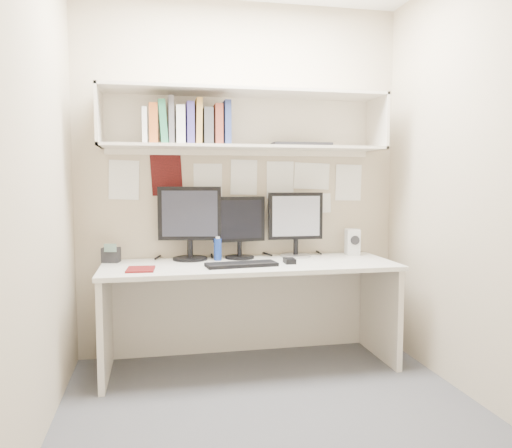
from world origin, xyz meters
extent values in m
cube|color=#47484D|center=(0.00, 0.00, 0.00)|extent=(2.40, 2.00, 0.01)
cube|color=#B6A78B|center=(0.00, 1.00, 1.30)|extent=(2.40, 0.02, 2.60)
cube|color=#B6A78B|center=(0.00, -1.00, 1.30)|extent=(2.40, 0.02, 2.60)
cube|color=#B6A78B|center=(-1.20, 0.00, 1.30)|extent=(0.02, 2.00, 2.60)
cube|color=#B6A78B|center=(1.20, 0.00, 1.30)|extent=(0.02, 2.00, 2.60)
cube|color=beige|center=(0.00, 0.64, 0.71)|extent=(2.00, 0.70, 0.03)
cube|color=beige|center=(0.00, 0.97, 0.35)|extent=(1.96, 0.02, 0.70)
cube|color=beige|center=(0.00, 0.81, 1.53)|extent=(2.00, 0.38, 0.02)
cube|color=beige|center=(0.00, 0.81, 1.91)|extent=(2.00, 0.38, 0.02)
cube|color=beige|center=(0.00, 0.99, 1.72)|extent=(2.00, 0.02, 0.40)
cube|color=beige|center=(-0.99, 0.81, 1.72)|extent=(0.02, 0.38, 0.40)
cube|color=beige|center=(0.99, 0.81, 1.72)|extent=(0.02, 0.38, 0.40)
cylinder|color=black|center=(-0.40, 0.86, 0.74)|extent=(0.25, 0.25, 0.02)
cylinder|color=black|center=(-0.40, 0.86, 0.81)|extent=(0.04, 0.04, 0.12)
cube|color=black|center=(-0.40, 0.87, 1.06)|extent=(0.45, 0.12, 0.38)
cube|color=black|center=(-0.40, 0.85, 1.06)|extent=(0.39, 0.08, 0.33)
cylinder|color=black|center=(-0.04, 0.86, 0.74)|extent=(0.21, 0.21, 0.02)
cylinder|color=black|center=(-0.04, 0.86, 0.80)|extent=(0.03, 0.03, 0.11)
cube|color=black|center=(-0.04, 0.87, 1.02)|extent=(0.39, 0.10, 0.33)
cube|color=black|center=(-0.04, 0.85, 1.02)|extent=(0.33, 0.06, 0.28)
cylinder|color=#A5A5AA|center=(0.39, 0.86, 0.74)|extent=(0.23, 0.23, 0.02)
cylinder|color=black|center=(0.39, 0.86, 0.80)|extent=(0.04, 0.04, 0.11)
cube|color=black|center=(0.39, 0.87, 1.03)|extent=(0.41, 0.04, 0.35)
cube|color=silver|center=(0.39, 0.85, 1.03)|extent=(0.36, 0.01, 0.30)
cube|color=black|center=(-0.08, 0.53, 0.74)|extent=(0.48, 0.21, 0.02)
cube|color=black|center=(0.26, 0.57, 0.75)|extent=(0.07, 0.11, 0.03)
cube|color=beige|center=(0.83, 0.85, 0.83)|extent=(0.11, 0.11, 0.20)
cylinder|color=black|center=(0.83, 0.80, 0.85)|extent=(0.07, 0.01, 0.07)
cylinder|color=navy|center=(-0.20, 0.80, 0.81)|extent=(0.05, 0.05, 0.16)
cylinder|color=white|center=(-0.20, 0.80, 0.89)|extent=(0.03, 0.03, 0.02)
cube|color=#5C0F10|center=(-0.73, 0.51, 0.74)|extent=(0.18, 0.22, 0.01)
cube|color=black|center=(-0.94, 0.86, 0.78)|extent=(0.13, 0.12, 0.10)
cube|color=#4C6659|center=(-0.94, 0.81, 0.84)|extent=(0.08, 0.03, 0.06)
cube|color=silver|center=(-0.69, 0.79, 1.66)|extent=(0.03, 0.20, 0.24)
cube|color=#B45421|center=(-0.64, 0.79, 1.67)|extent=(0.06, 0.20, 0.27)
cube|color=#246E4B|center=(-0.57, 0.79, 1.69)|extent=(0.05, 0.20, 0.29)
cube|color=#4D4B50|center=(-0.52, 0.79, 1.70)|extent=(0.04, 0.20, 0.32)
cube|color=silver|center=(-0.46, 0.79, 1.67)|extent=(0.06, 0.20, 0.26)
cube|color=navy|center=(-0.39, 0.79, 1.68)|extent=(0.05, 0.20, 0.28)
cube|color=#AE7F3A|center=(-0.33, 0.79, 1.69)|extent=(0.04, 0.20, 0.31)
cube|color=#3A3A3C|center=(-0.27, 0.79, 1.66)|extent=(0.06, 0.20, 0.25)
cube|color=brown|center=(-0.20, 0.79, 1.68)|extent=(0.05, 0.20, 0.27)
cube|color=navy|center=(-0.14, 0.79, 1.69)|extent=(0.04, 0.20, 0.30)
cube|color=black|center=(0.42, 0.84, 1.56)|extent=(0.43, 0.18, 0.03)
camera|label=1|loc=(-0.63, -2.69, 1.30)|focal=35.00mm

